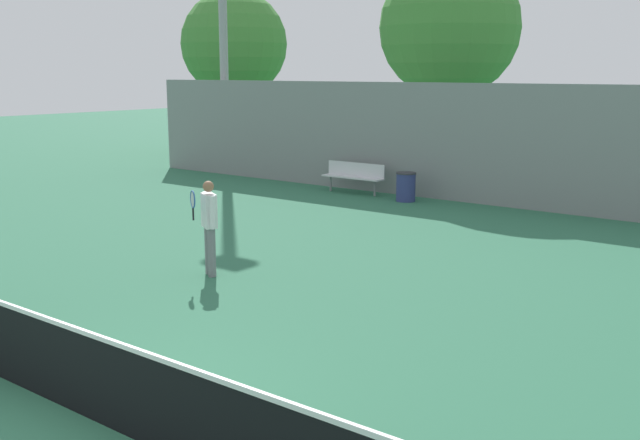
# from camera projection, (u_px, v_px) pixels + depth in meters

# --- Properties ---
(ground_plane) EXTENTS (100.00, 100.00, 0.00)m
(ground_plane) POSITION_uv_depth(u_px,v_px,m) (89.00, 418.00, 7.79)
(ground_plane) COLOR #2D6B4C
(tennis_net) EXTENTS (10.83, 0.09, 0.96)m
(tennis_net) POSITION_uv_depth(u_px,v_px,m) (86.00, 373.00, 7.69)
(tennis_net) COLOR #195128
(tennis_net) RESTS_ON ground_plane
(tennis_player) EXTENTS (0.54, 0.51, 1.68)m
(tennis_player) POSITION_uv_depth(u_px,v_px,m) (209.00, 222.00, 13.02)
(tennis_player) COLOR slate
(tennis_player) RESTS_ON ground_plane
(bench_courtside_near) EXTENTS (1.99, 0.40, 0.90)m
(bench_courtside_near) POSITION_uv_depth(u_px,v_px,m) (354.00, 174.00, 21.94)
(bench_courtside_near) COLOR silver
(bench_courtside_near) RESTS_ON ground_plane
(trash_bin) EXTENTS (0.56, 0.56, 0.80)m
(trash_bin) POSITION_uv_depth(u_px,v_px,m) (406.00, 187.00, 20.61)
(trash_bin) COLOR navy
(trash_bin) RESTS_ON ground_plane
(back_fence) EXTENTS (30.12, 0.06, 3.23)m
(back_fence) POSITION_uv_depth(u_px,v_px,m) (575.00, 150.00, 18.44)
(back_fence) COLOR gray
(back_fence) RESTS_ON ground_plane
(tree_green_tall) EXTENTS (4.56, 4.56, 7.21)m
(tree_green_tall) POSITION_uv_depth(u_px,v_px,m) (450.00, 27.00, 24.15)
(tree_green_tall) COLOR brown
(tree_green_tall) RESTS_ON ground_plane
(tree_green_broad) EXTENTS (4.47, 4.47, 6.89)m
(tree_green_broad) POSITION_uv_depth(u_px,v_px,m) (234.00, 44.00, 31.48)
(tree_green_broad) COLOR brown
(tree_green_broad) RESTS_ON ground_plane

